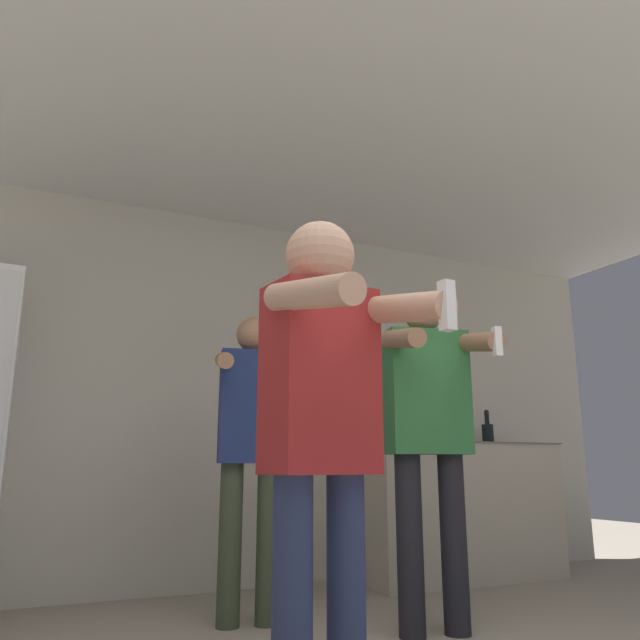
# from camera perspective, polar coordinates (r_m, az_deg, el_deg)

# --- Properties ---
(wall_back) EXTENTS (7.00, 0.06, 2.55)m
(wall_back) POSITION_cam_1_polar(r_m,az_deg,el_deg) (4.39, -10.38, -6.69)
(wall_back) COLOR beige
(wall_back) RESTS_ON ground_plane
(ceiling_slab) EXTENTS (7.00, 3.60, 0.05)m
(ceiling_slab) POSITION_cam_1_polar(r_m,az_deg,el_deg) (3.39, -2.17, 18.57)
(ceiling_slab) COLOR silver
(ceiling_slab) RESTS_ON wall_back
(counter) EXTENTS (1.56, 0.64, 0.96)m
(counter) POSITION_cam_1_polar(r_m,az_deg,el_deg) (4.88, 12.30, -16.58)
(counter) COLOR #BCB29E
(counter) RESTS_ON ground_plane
(bottle_red_label) EXTENTS (0.09, 0.09, 0.33)m
(bottle_red_label) POSITION_cam_1_polar(r_m,az_deg,el_deg) (4.45, 5.59, -9.21)
(bottle_red_label) COLOR black
(bottle_red_label) RESTS_ON counter
(bottle_dark_rum) EXTENTS (0.08, 0.08, 0.27)m
(bottle_dark_rum) POSITION_cam_1_polar(r_m,az_deg,el_deg) (4.85, 13.05, -9.61)
(bottle_dark_rum) COLOR #563314
(bottle_dark_rum) RESTS_ON counter
(bottle_green_wine) EXTENTS (0.09, 0.09, 0.25)m
(bottle_green_wine) POSITION_cam_1_polar(r_m,az_deg,el_deg) (4.99, 15.08, -9.80)
(bottle_green_wine) COLOR black
(bottle_green_wine) RESTS_ON counter
(person_woman_foreground) EXTENTS (0.45, 0.55, 1.57)m
(person_woman_foreground) POSITION_cam_1_polar(r_m,az_deg,el_deg) (1.91, 0.29, -8.43)
(person_woman_foreground) COLOR navy
(person_woman_foreground) RESTS_ON ground_plane
(person_man_side) EXTENTS (0.57, 0.60, 1.69)m
(person_man_side) POSITION_cam_1_polar(r_m,az_deg,el_deg) (3.28, 9.90, -9.32)
(person_man_side) COLOR black
(person_man_side) RESTS_ON ground_plane
(person_spectator_back) EXTENTS (0.48, 0.49, 1.61)m
(person_spectator_back) POSITION_cam_1_polar(r_m,az_deg,el_deg) (3.44, -6.24, -10.47)
(person_spectator_back) COLOR #38422D
(person_spectator_back) RESTS_ON ground_plane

